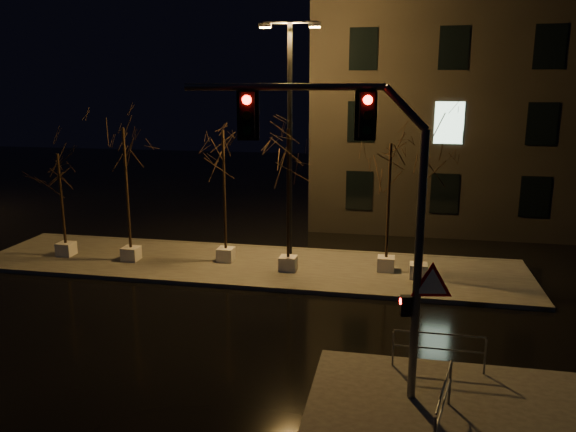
# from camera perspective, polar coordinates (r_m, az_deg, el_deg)

# --- Properties ---
(ground) EXTENTS (90.00, 90.00, 0.00)m
(ground) POSITION_cam_1_polar(r_m,az_deg,el_deg) (17.56, -9.32, -11.14)
(ground) COLOR black
(ground) RESTS_ON ground
(median) EXTENTS (22.00, 5.00, 0.15)m
(median) POSITION_cam_1_polar(r_m,az_deg,el_deg) (22.86, -4.09, -4.98)
(median) COLOR #403E39
(median) RESTS_ON ground
(sidewalk_corner) EXTENTS (7.00, 5.00, 0.15)m
(sidewalk_corner) POSITION_cam_1_polar(r_m,az_deg,el_deg) (13.56, 17.65, -19.06)
(sidewalk_corner) COLOR #403E39
(sidewalk_corner) RESTS_ON ground
(building) EXTENTS (25.00, 12.00, 15.00)m
(building) POSITION_cam_1_polar(r_m,az_deg,el_deg) (33.95, 25.82, 12.41)
(building) COLOR black
(building) RESTS_ON ground
(tree_0) EXTENTS (1.80, 1.80, 4.43)m
(tree_0) POSITION_cam_1_polar(r_m,az_deg,el_deg) (24.92, -22.21, 3.72)
(tree_0) COLOR silver
(tree_0) RESTS_ON median
(tree_1) EXTENTS (1.80, 1.80, 5.55)m
(tree_1) POSITION_cam_1_polar(r_m,az_deg,el_deg) (23.21, -16.25, 5.66)
(tree_1) COLOR silver
(tree_1) RESTS_ON median
(tree_2) EXTENTS (1.80, 1.80, 5.47)m
(tree_2) POSITION_cam_1_polar(r_m,az_deg,el_deg) (22.33, -6.57, 5.65)
(tree_2) COLOR silver
(tree_2) RESTS_ON median
(tree_3) EXTENTS (1.80, 1.80, 5.61)m
(tree_3) POSITION_cam_1_polar(r_m,az_deg,el_deg) (20.99, 0.01, 5.56)
(tree_3) COLOR silver
(tree_3) RESTS_ON median
(tree_4) EXTENTS (1.80, 1.80, 5.06)m
(tree_4) POSITION_cam_1_polar(r_m,az_deg,el_deg) (21.35, 10.29, 4.36)
(tree_4) COLOR silver
(tree_4) RESTS_ON median
(tree_5) EXTENTS (1.80, 1.80, 5.71)m
(tree_5) POSITION_cam_1_polar(r_m,az_deg,el_deg) (20.67, 13.69, 5.30)
(tree_5) COLOR silver
(tree_5) RESTS_ON median
(traffic_signal_mast) EXTENTS (5.70, 1.11, 7.05)m
(traffic_signal_mast) POSITION_cam_1_polar(r_m,az_deg,el_deg) (12.03, 8.10, 1.59)
(traffic_signal_mast) COLOR #53555A
(traffic_signal_mast) RESTS_ON sidewalk_corner
(streetlight_main) EXTENTS (2.34, 0.50, 9.35)m
(streetlight_main) POSITION_cam_1_polar(r_m,az_deg,el_deg) (22.01, 0.19, 8.90)
(streetlight_main) COLOR black
(streetlight_main) RESTS_ON median
(guard_rail_a) EXTENTS (2.30, 0.07, 0.99)m
(guard_rail_a) POSITION_cam_1_polar(r_m,az_deg,el_deg) (14.92, 15.07, -12.62)
(guard_rail_a) COLOR #53555A
(guard_rail_a) RESTS_ON sidewalk_corner
(guard_rail_b) EXTENTS (0.52, 2.27, 1.10)m
(guard_rail_b) POSITION_cam_1_polar(r_m,az_deg,el_deg) (12.51, 15.50, -17.66)
(guard_rail_b) COLOR #53555A
(guard_rail_b) RESTS_ON sidewalk_corner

